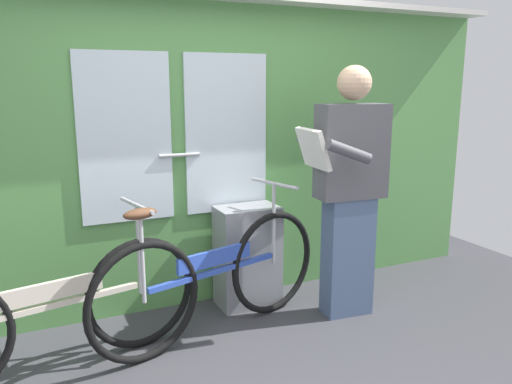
{
  "coord_description": "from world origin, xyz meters",
  "views": [
    {
      "loc": [
        -1.14,
        -2.21,
        1.57
      ],
      "look_at": [
        0.09,
        0.48,
        0.93
      ],
      "focal_mm": 35.53,
      "sensor_mm": 36.0,
      "label": 1
    }
  ],
  "objects": [
    {
      "name": "ground_plane",
      "position": [
        0.0,
        0.0,
        -0.02
      ],
      "size": [
        5.7,
        3.92,
        0.04
      ],
      "primitive_type": "cube",
      "color": "#38383D"
    },
    {
      "name": "train_door_wall",
      "position": [
        -0.01,
        1.15,
        1.12
      ],
      "size": [
        4.7,
        0.28,
        2.14
      ],
      "color": "#56934C",
      "rests_on": "ground_plane"
    },
    {
      "name": "bicycle_near_door",
      "position": [
        -1.1,
        0.54,
        0.37
      ],
      "size": [
        1.69,
        0.52,
        0.89
      ],
      "rotation": [
        0.0,
        0.0,
        0.21
      ],
      "color": "black",
      "rests_on": "ground_plane"
    },
    {
      "name": "bicycle_leaning_behind",
      "position": [
        -0.14,
        0.6,
        0.38
      ],
      "size": [
        1.65,
        0.61,
        0.93
      ],
      "rotation": [
        0.0,
        0.0,
        0.28
      ],
      "color": "black",
      "rests_on": "ground_plane"
    },
    {
      "name": "passenger_reading_newspaper",
      "position": [
        0.79,
        0.52,
        0.89
      ],
      "size": [
        0.59,
        0.51,
        1.68
      ],
      "rotation": [
        0.0,
        0.0,
        3.05
      ],
      "color": "slate",
      "rests_on": "ground_plane"
    },
    {
      "name": "trash_bin_by_wall",
      "position": [
        0.23,
        0.94,
        0.36
      ],
      "size": [
        0.43,
        0.28,
        0.72
      ],
      "primitive_type": "cube",
      "color": "gray",
      "rests_on": "ground_plane"
    }
  ]
}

